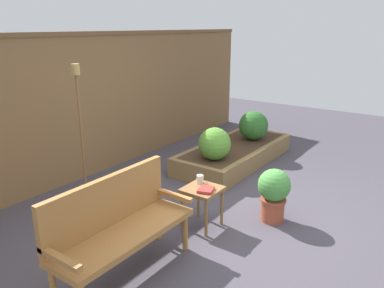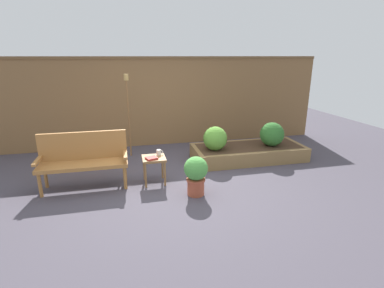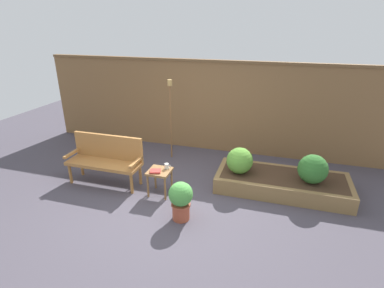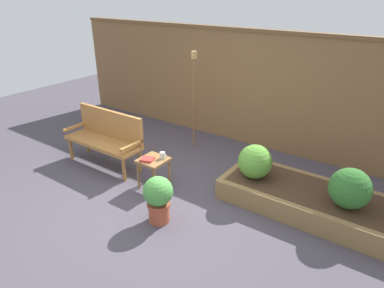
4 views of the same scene
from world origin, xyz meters
name	(u,v)px [view 3 (image 3 of 4)]	position (x,y,z in m)	size (l,w,h in m)	color
ground_plane	(173,204)	(0.00, 0.00, 0.00)	(14.00, 14.00, 0.00)	#47424C
fence_back	(210,106)	(0.00, 2.60, 1.09)	(8.40, 0.14, 2.16)	brown
garden_bench	(106,156)	(-1.51, 0.39, 0.54)	(1.44, 0.48, 0.94)	#A87038
side_table	(160,174)	(-0.34, 0.25, 0.40)	(0.40, 0.40, 0.48)	olive
cup_on_table	(167,166)	(-0.24, 0.35, 0.53)	(0.12, 0.08, 0.10)	silver
book_on_table	(155,171)	(-0.39, 0.17, 0.50)	(0.18, 0.16, 0.03)	#B2332D
potted_boxwood	(181,199)	(0.27, -0.36, 0.37)	(0.39, 0.39, 0.65)	#A84C33
raised_planter_bed	(282,183)	(1.78, 1.02, 0.15)	(2.40, 1.00, 0.30)	olive
shrub_near_bench	(240,161)	(0.99, 0.93, 0.55)	(0.49, 0.49, 0.49)	brown
shrub_far_corner	(313,169)	(2.26, 0.93, 0.56)	(0.51, 0.51, 0.51)	brown
tiki_torch	(170,106)	(-0.71, 1.84, 1.23)	(0.10, 0.10, 1.80)	brown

